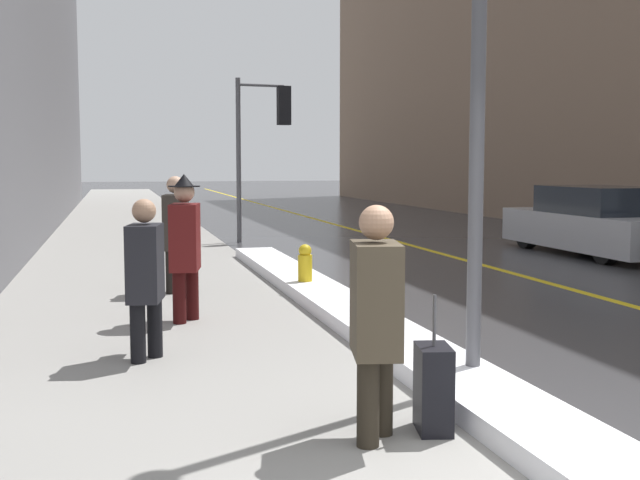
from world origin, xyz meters
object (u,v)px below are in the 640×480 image
Objects in this scene: traffic_light_near at (266,125)px; pedestrian_nearside at (176,229)px; pedestrian_with_shoulder_bag at (146,272)px; fire_hydrant at (305,269)px; rolling_suitcase at (433,389)px; parked_car_silver at (597,223)px; pedestrian_in_fedora at (185,242)px; pedestrian_trailing at (376,312)px.

traffic_light_near is 2.29× the size of pedestrian_nearside.
pedestrian_with_shoulder_bag is at bearing -112.09° from traffic_light_near.
pedestrian_nearside is 1.91m from fire_hydrant.
pedestrian_with_shoulder_bag is at bearing -133.04° from rolling_suitcase.
pedestrian_in_fedora is at bearing 119.82° from parked_car_silver.
fire_hydrant is (0.95, 6.00, -0.52)m from pedestrian_trailing.
pedestrian_with_shoulder_bag is 11.29m from parked_car_silver.
pedestrian_nearside is 0.35× the size of parked_car_silver.
rolling_suitcase is at bearing 28.36° from pedestrian_in_fedora.
pedestrian_nearside reaches higher than fire_hydrant.
pedestrian_trailing is 2.23× the size of fire_hydrant.
parked_car_silver reaches higher than rolling_suitcase.
fire_hydrant is at bearing -102.53° from traffic_light_near.
traffic_light_near is at bearing -174.45° from rolling_suitcase.
pedestrian_in_fedora is 2.44× the size of fire_hydrant.
pedestrian_with_shoulder_bag is at bearing -140.91° from pedestrian_trailing.
pedestrian_with_shoulder_bag reaches higher than rolling_suitcase.
parked_car_silver is 6.65× the size of fire_hydrant.
pedestrian_in_fedora reaches higher than rolling_suitcase.
pedestrian_trailing reaches higher than pedestrian_with_shoulder_bag.
pedestrian_with_shoulder_bag reaches higher than fire_hydrant.
pedestrian_trailing is 1.65× the size of rolling_suitcase.
pedestrian_nearside is at bearing -157.64° from rolling_suitcase.
pedestrian_with_shoulder_bag is at bearing 126.18° from parked_car_silver.
pedestrian_trailing is 0.72m from rolling_suitcase.
pedestrian_nearside is at bearing -161.55° from pedestrian_trailing.
fire_hydrant is (-6.80, -3.27, -0.29)m from parked_car_silver.
traffic_light_near is at bearing 175.23° from pedestrian_with_shoulder_bag.
pedestrian_nearside is (-0.80, 6.50, 0.05)m from pedestrian_trailing.
fire_hydrant is at bearing 85.41° from pedestrian_nearside.
parked_car_silver is (9.12, 6.67, -0.19)m from pedestrian_with_shoulder_bag.
pedestrian_with_shoulder_bag is 1.59× the size of rolling_suitcase.
pedestrian_in_fedora is at bearing -137.41° from fire_hydrant.
pedestrian_trailing is at bearing -99.00° from fire_hydrant.
rolling_suitcase is (1.80, -2.53, -0.53)m from pedestrian_with_shoulder_bag.
pedestrian_nearside is 2.36× the size of fire_hydrant.
traffic_light_near is at bearing 83.34° from fire_hydrant.
pedestrian_trailing is 6.55m from pedestrian_nearside.
pedestrian_in_fedora is 0.37× the size of parked_car_silver.
traffic_light_near is 2.51× the size of pedestrian_with_shoulder_bag.
pedestrian_trailing is 0.95× the size of pedestrian_nearside.
parked_car_silver is at bearing 151.56° from pedestrian_trailing.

